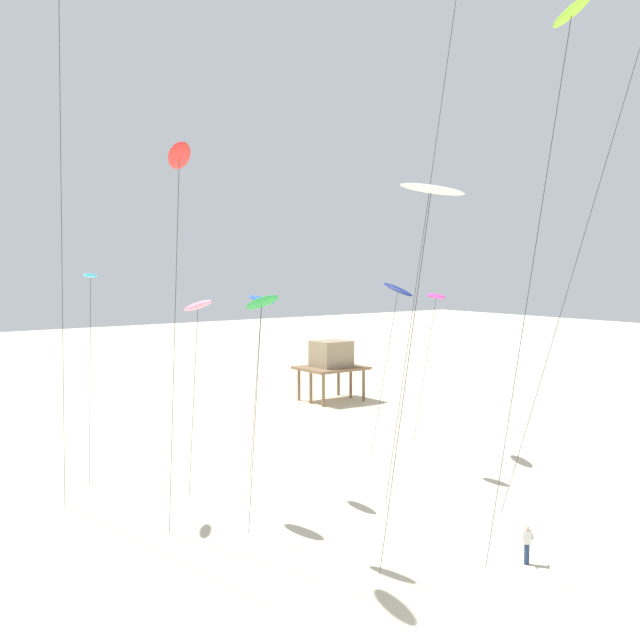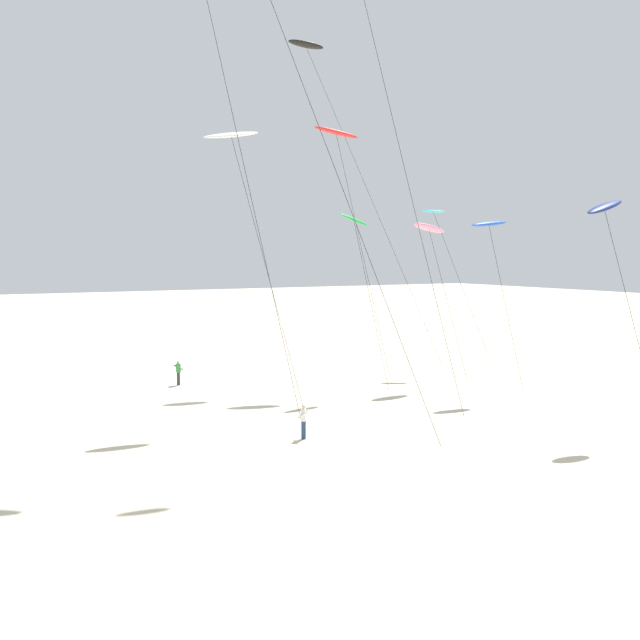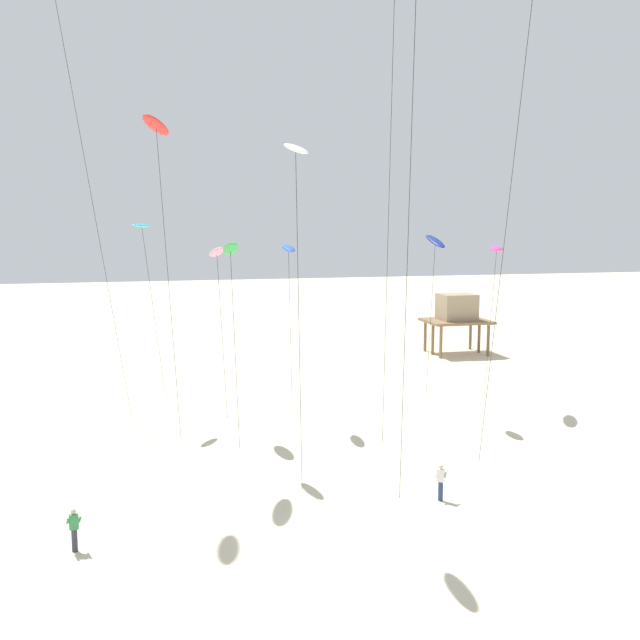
{
  "view_description": "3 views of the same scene",
  "coord_description": "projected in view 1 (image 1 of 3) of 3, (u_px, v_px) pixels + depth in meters",
  "views": [
    {
      "loc": [
        -18.83,
        -15.67,
        12.64
      ],
      "look_at": [
        -0.11,
        9.8,
        10.25
      ],
      "focal_mm": 42.1,
      "sensor_mm": 36.0,
      "label": 1
    },
    {
      "loc": [
        33.07,
        -9.64,
        8.66
      ],
      "look_at": [
        4.57,
        5.75,
        5.46
      ],
      "focal_mm": 36.13,
      "sensor_mm": 36.0,
      "label": 2
    },
    {
      "loc": [
        -6.91,
        -27.13,
        12.53
      ],
      "look_at": [
        2.29,
        9.78,
        7.51
      ],
      "focal_mm": 43.69,
      "sensor_mm": 36.0,
      "label": 3
    }
  ],
  "objects": [
    {
      "name": "kite_pink",
      "position": [
        198.0,
        306.0,
        36.9
      ],
      "size": [
        1.3,
        4.27,
        11.09
      ],
      "color": "pink",
      "rests_on": "ground"
    },
    {
      "name": "kite_yellow",
      "position": [
        454.0,
        11.0,
        31.76
      ],
      "size": [
        2.23,
        7.46,
        25.0
      ],
      "color": "yellow",
      "rests_on": "ground"
    },
    {
      "name": "kite_navy",
      "position": [
        398.0,
        291.0,
        45.03
      ],
      "size": [
        1.47,
        4.87,
        11.61
      ],
      "color": "navy",
      "rests_on": "ground"
    },
    {
      "name": "stilt_house",
      "position": [
        331.0,
        358.0,
        68.84
      ],
      "size": [
        5.77,
        4.73,
        5.56
      ],
      "color": "#846647",
      "rests_on": "ground"
    },
    {
      "name": "kite_cyan",
      "position": [
        91.0,
        280.0,
        37.32
      ],
      "size": [
        2.17,
        5.96,
        12.19
      ],
      "color": "#33BFE0",
      "rests_on": "ground"
    },
    {
      "name": "kite_blue",
      "position": [
        262.0,
        301.0,
        40.48
      ],
      "size": [
        1.21,
        3.97,
        11.01
      ],
      "color": "blue",
      "rests_on": "ground"
    },
    {
      "name": "kite_lime",
      "position": [
        570.0,
        21.0,
        25.43
      ],
      "size": [
        2.18,
        5.74,
        21.49
      ],
      "color": "#8CD833",
      "rests_on": "ground"
    },
    {
      "name": "kite_white",
      "position": [
        431.0,
        192.0,
        25.72
      ],
      "size": [
        1.52,
        5.39,
        15.66
      ],
      "color": "white",
      "rests_on": "ground"
    },
    {
      "name": "kite_green",
      "position": [
        261.0,
        305.0,
        32.13
      ],
      "size": [
        1.12,
        3.44,
        11.51
      ],
      "color": "green",
      "rests_on": "ground"
    },
    {
      "name": "kite_flyer_nearest",
      "position": [
        527.0,
        544.0,
        31.48
      ],
      "size": [
        0.73,
        0.72,
        1.67
      ],
      "color": "navy",
      "rests_on": "ground"
    },
    {
      "name": "kite_magenta",
      "position": [
        436.0,
        297.0,
        49.53
      ],
      "size": [
        2.28,
        4.45,
        10.69
      ],
      "color": "#D8339E",
      "rests_on": "ground"
    },
    {
      "name": "kite_red",
      "position": [
        179.0,
        159.0,
        30.18
      ],
      "size": [
        2.04,
        5.43,
        17.46
      ],
      "color": "red",
      "rests_on": "ground"
    }
  ]
}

